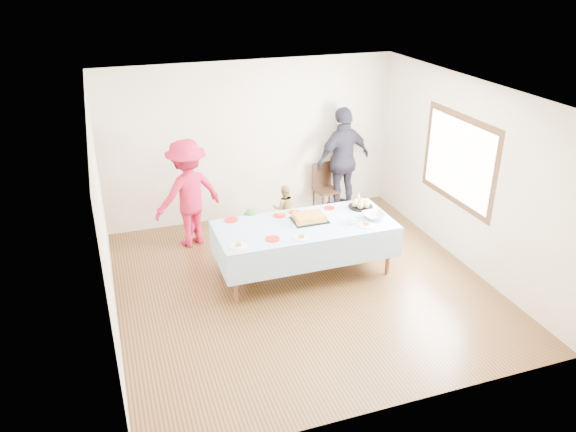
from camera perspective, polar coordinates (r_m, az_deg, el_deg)
name	(u,v)px	position (r m, az deg, el deg)	size (l,w,h in m)	color
ground	(302,285)	(7.93, 1.44, -6.99)	(5.00, 5.00, 0.00)	#4B2B15
room_walls	(307,165)	(7.17, 1.99, 5.20)	(5.04, 5.04, 2.72)	beige
party_table	(305,228)	(7.87, 1.72, -1.19)	(2.50, 1.10, 0.78)	#512D1B
birthday_cake	(309,218)	(7.94, 2.19, -0.19)	(0.49, 0.38, 0.09)	black
rolls_tray	(361,204)	(8.42, 7.40, 1.17)	(0.37, 0.37, 0.11)	black
punch_bowl	(374,216)	(8.10, 8.71, 0.03)	(0.31, 0.31, 0.08)	silver
party_hat	(358,197)	(8.58, 7.14, 1.92)	(0.10, 0.10, 0.17)	white
fork_pile	(350,221)	(7.92, 6.27, -0.48)	(0.24, 0.18, 0.07)	white
plate_red_far_a	(231,220)	(8.00, -5.79, -0.39)	(0.19, 0.19, 0.01)	red
plate_red_far_b	(280,215)	(8.09, -0.87, 0.05)	(0.18, 0.18, 0.01)	red
plate_red_far_c	(294,212)	(8.20, 0.63, 0.41)	(0.17, 0.17, 0.01)	red
plate_red_far_d	(329,208)	(8.36, 4.23, 0.83)	(0.16, 0.16, 0.01)	red
plate_red_near	(272,239)	(7.43, -1.59, -2.34)	(0.20, 0.20, 0.01)	red
plate_white_left	(238,246)	(7.27, -5.07, -3.09)	(0.22, 0.22, 0.01)	white
plate_white_mid	(301,238)	(7.46, 1.38, -2.23)	(0.20, 0.20, 0.01)	white
plate_white_right	(366,225)	(7.88, 7.93, -0.92)	(0.23, 0.23, 0.01)	white
dining_chair	(324,185)	(10.01, 3.71, 3.19)	(0.43, 0.43, 0.88)	black
toddler_left	(192,220)	(9.00, -9.74, -0.40)	(0.29, 0.19, 0.79)	#E11C59
toddler_mid	(251,236)	(8.35, -3.73, -2.03)	(0.40, 0.26, 0.83)	#2D7A28
toddler_right	(284,208)	(9.27, -0.37, 0.82)	(0.39, 0.31, 0.81)	tan
adult_left	(188,193)	(8.80, -10.11, 2.28)	(1.11, 0.64, 1.72)	#B41634
adult_right	(343,160)	(9.91, 5.62, 5.68)	(1.10, 0.46, 1.88)	#2C2A3A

